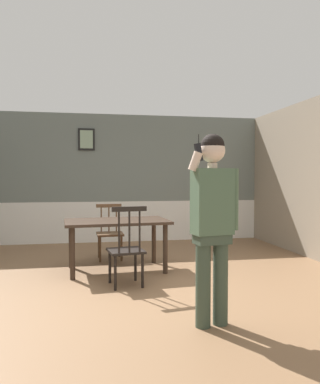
{
  "coord_description": "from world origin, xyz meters",
  "views": [
    {
      "loc": [
        -0.4,
        -4.6,
        1.38
      ],
      "look_at": [
        0.32,
        -0.6,
        1.23
      ],
      "focal_mm": 35.21,
      "sensor_mm": 36.0,
      "label": 1
    }
  ],
  "objects": [
    {
      "name": "room_back_partition",
      "position": [
        -0.0,
        3.56,
        1.32
      ],
      "size": [
        6.64,
        0.17,
        2.73
      ],
      "color": "slate",
      "rests_on": "ground_plane"
    },
    {
      "name": "chair_near_window",
      "position": [
        -0.11,
        1.8,
        0.45
      ],
      "size": [
        0.45,
        0.45,
        0.93
      ],
      "rotation": [
        0.0,
        0.0,
        3.18
      ],
      "color": "#513823",
      "rests_on": "ground_plane"
    },
    {
      "name": "person_figure",
      "position": [
        0.7,
        -1.28,
        1.03
      ],
      "size": [
        0.52,
        0.26,
        1.78
      ],
      "rotation": [
        0.0,
        0.0,
        3.31
      ],
      "color": "#3A493A",
      "rests_on": "ground_plane"
    },
    {
      "name": "chair_by_doorway",
      "position": [
        0.02,
        0.14,
        0.48
      ],
      "size": [
        0.49,
        0.49,
        1.03
      ],
      "rotation": [
        0.0,
        0.0,
        0.15
      ],
      "color": "black",
      "rests_on": "ground_plane"
    },
    {
      "name": "ground_plane",
      "position": [
        0.0,
        0.0,
        0.0
      ],
      "size": [
        7.82,
        7.82,
        0.0
      ],
      "primitive_type": "plane",
      "color": "#846042"
    },
    {
      "name": "dining_table",
      "position": [
        -0.05,
        0.97,
        0.66
      ],
      "size": [
        1.57,
        1.01,
        0.75
      ],
      "rotation": [
        0.0,
        0.0,
        0.08
      ],
      "color": "#38281E",
      "rests_on": "ground_plane"
    }
  ]
}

